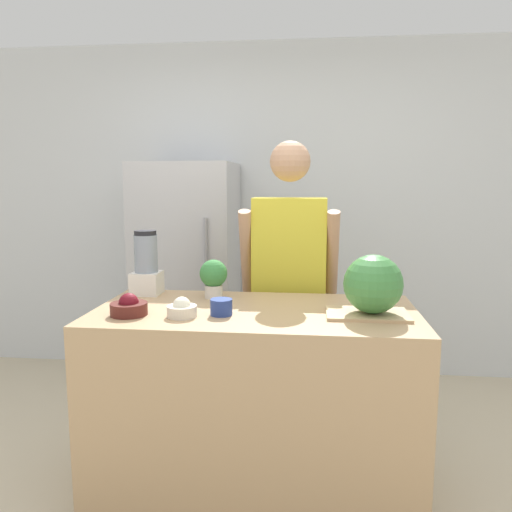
{
  "coord_description": "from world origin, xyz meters",
  "views": [
    {
      "loc": [
        0.26,
        -1.9,
        1.53
      ],
      "look_at": [
        0.0,
        0.41,
        1.18
      ],
      "focal_mm": 35.0,
      "sensor_mm": 36.0,
      "label": 1
    }
  ],
  "objects_px": {
    "bowl_small_blue": "(221,307)",
    "blender": "(146,266)",
    "bowl_cherries": "(129,307)",
    "potted_plant": "(214,276)",
    "person": "(289,290)",
    "watermelon": "(373,284)",
    "bowl_cream": "(182,309)",
    "refrigerator": "(188,275)"
  },
  "relations": [
    {
      "from": "person",
      "to": "blender",
      "type": "xyz_separation_m",
      "value": [
        -0.75,
        -0.29,
        0.18
      ]
    },
    {
      "from": "bowl_cherries",
      "to": "watermelon",
      "type": "bearing_deg",
      "value": 5.46
    },
    {
      "from": "potted_plant",
      "to": "person",
      "type": "bearing_deg",
      "value": 42.71
    },
    {
      "from": "person",
      "to": "blender",
      "type": "relative_size",
      "value": 5.13
    },
    {
      "from": "person",
      "to": "bowl_cherries",
      "type": "bearing_deg",
      "value": -133.78
    },
    {
      "from": "bowl_small_blue",
      "to": "blender",
      "type": "relative_size",
      "value": 0.29
    },
    {
      "from": "bowl_small_blue",
      "to": "blender",
      "type": "height_order",
      "value": "blender"
    },
    {
      "from": "watermelon",
      "to": "bowl_cherries",
      "type": "xyz_separation_m",
      "value": [
        -1.09,
        -0.1,
        -0.11
      ]
    },
    {
      "from": "refrigerator",
      "to": "blender",
      "type": "distance_m",
      "value": 1.1
    },
    {
      "from": "bowl_cherries",
      "to": "blender",
      "type": "height_order",
      "value": "blender"
    },
    {
      "from": "bowl_cherries",
      "to": "bowl_cream",
      "type": "bearing_deg",
      "value": -0.44
    },
    {
      "from": "person",
      "to": "watermelon",
      "type": "distance_m",
      "value": 0.75
    },
    {
      "from": "bowl_cherries",
      "to": "bowl_cream",
      "type": "distance_m",
      "value": 0.25
    },
    {
      "from": "refrigerator",
      "to": "person",
      "type": "distance_m",
      "value": 1.11
    },
    {
      "from": "person",
      "to": "bowl_cherries",
      "type": "height_order",
      "value": "person"
    },
    {
      "from": "watermelon",
      "to": "bowl_cherries",
      "type": "relative_size",
      "value": 1.58
    },
    {
      "from": "watermelon",
      "to": "blender",
      "type": "bearing_deg",
      "value": 164.27
    },
    {
      "from": "bowl_cherries",
      "to": "blender",
      "type": "relative_size",
      "value": 0.49
    },
    {
      "from": "bowl_small_blue",
      "to": "blender",
      "type": "xyz_separation_m",
      "value": [
        -0.47,
        0.38,
        0.12
      ]
    },
    {
      "from": "watermelon",
      "to": "bowl_cream",
      "type": "xyz_separation_m",
      "value": [
        -0.85,
        -0.11,
        -0.11
      ]
    },
    {
      "from": "watermelon",
      "to": "bowl_small_blue",
      "type": "relative_size",
      "value": 2.65
    },
    {
      "from": "bowl_cherries",
      "to": "potted_plant",
      "type": "bearing_deg",
      "value": 49.87
    },
    {
      "from": "refrigerator",
      "to": "watermelon",
      "type": "bearing_deg",
      "value": -49.33
    },
    {
      "from": "refrigerator",
      "to": "potted_plant",
      "type": "relative_size",
      "value": 8.3
    },
    {
      "from": "watermelon",
      "to": "person",
      "type": "bearing_deg",
      "value": 123.04
    },
    {
      "from": "watermelon",
      "to": "bowl_cream",
      "type": "relative_size",
      "value": 1.97
    },
    {
      "from": "refrigerator",
      "to": "bowl_cream",
      "type": "relative_size",
      "value": 12.47
    },
    {
      "from": "refrigerator",
      "to": "person",
      "type": "relative_size",
      "value": 0.95
    },
    {
      "from": "watermelon",
      "to": "bowl_small_blue",
      "type": "bearing_deg",
      "value": -174.99
    },
    {
      "from": "blender",
      "to": "watermelon",
      "type": "bearing_deg",
      "value": -15.73
    },
    {
      "from": "bowl_small_blue",
      "to": "bowl_cream",
      "type": "bearing_deg",
      "value": -164.56
    },
    {
      "from": "person",
      "to": "potted_plant",
      "type": "distance_m",
      "value": 0.53
    },
    {
      "from": "watermelon",
      "to": "bowl_small_blue",
      "type": "height_order",
      "value": "watermelon"
    },
    {
      "from": "bowl_small_blue",
      "to": "potted_plant",
      "type": "distance_m",
      "value": 0.35
    },
    {
      "from": "bowl_small_blue",
      "to": "blender",
      "type": "bearing_deg",
      "value": 141.06
    },
    {
      "from": "potted_plant",
      "to": "refrigerator",
      "type": "bearing_deg",
      "value": 110.53
    },
    {
      "from": "person",
      "to": "blender",
      "type": "bearing_deg",
      "value": -158.71
    },
    {
      "from": "bowl_small_blue",
      "to": "watermelon",
      "type": "bearing_deg",
      "value": 5.01
    },
    {
      "from": "person",
      "to": "bowl_cream",
      "type": "height_order",
      "value": "person"
    },
    {
      "from": "bowl_cherries",
      "to": "bowl_small_blue",
      "type": "xyz_separation_m",
      "value": [
        0.42,
        0.05,
        -0.0
      ]
    },
    {
      "from": "person",
      "to": "bowl_small_blue",
      "type": "relative_size",
      "value": 17.64
    },
    {
      "from": "bowl_cherries",
      "to": "refrigerator",
      "type": "bearing_deg",
      "value": 93.97
    }
  ]
}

